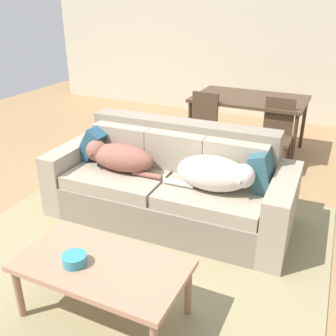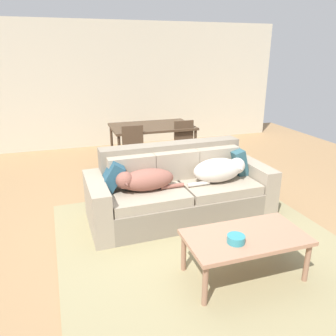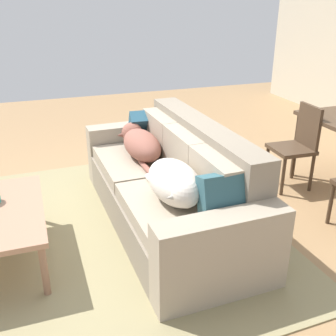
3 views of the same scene
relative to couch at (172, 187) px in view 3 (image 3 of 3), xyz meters
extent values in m
plane|color=#9B774E|center=(-0.24, -0.16, -0.35)|extent=(10.00, 10.00, 0.00)
cube|color=#91865E|center=(0.00, -0.85, -0.34)|extent=(3.21, 3.35, 0.01)
cube|color=gray|center=(0.00, -0.06, -0.17)|extent=(1.95, 1.01, 0.35)
cube|color=gray|center=(-0.48, -0.08, 0.07)|extent=(0.96, 0.94, 0.12)
cube|color=gray|center=(0.48, -0.05, 0.07)|extent=(0.96, 0.94, 0.12)
cube|color=gray|center=(-0.01, 0.29, 0.35)|extent=(1.93, 0.29, 0.44)
cube|color=gray|center=(-0.60, 0.09, 0.31)|extent=(0.60, 0.18, 0.37)
cube|color=gray|center=(0.00, 0.10, 0.31)|extent=(0.60, 0.18, 0.37)
cube|color=gray|center=(0.59, 0.12, 0.31)|extent=(0.60, 0.18, 0.37)
cube|color=gray|center=(-1.07, -0.09, -0.03)|extent=(0.24, 0.96, 0.63)
cube|color=gray|center=(1.07, -0.03, -0.03)|extent=(0.24, 0.96, 0.63)
ellipsoid|color=brown|center=(-0.46, -0.14, 0.26)|extent=(0.67, 0.33, 0.26)
sphere|color=brown|center=(-0.74, -0.17, 0.30)|extent=(0.21, 0.21, 0.21)
cone|color=brown|center=(-0.74, -0.26, 0.28)|extent=(0.10, 0.12, 0.10)
cylinder|color=brown|center=(-0.16, -0.20, 0.16)|extent=(0.30, 0.06, 0.05)
ellipsoid|color=beige|center=(0.47, -0.15, 0.28)|extent=(0.66, 0.38, 0.31)
sphere|color=beige|center=(0.74, -0.16, 0.32)|extent=(0.21, 0.21, 0.21)
cone|color=#A1998E|center=(0.74, -0.25, 0.31)|extent=(0.10, 0.12, 0.09)
cylinder|color=beige|center=(0.18, -0.23, 0.16)|extent=(0.29, 0.06, 0.05)
cube|color=#244D62|center=(-0.87, 0.03, 0.29)|extent=(0.35, 0.39, 0.40)
cube|color=#2D545E|center=(0.86, 0.08, 0.29)|extent=(0.24, 0.36, 0.39)
cube|color=#AC7B5F|center=(0.15, -1.42, 0.08)|extent=(1.13, 0.61, 0.04)
cylinder|color=#926850|center=(-0.37, -1.16, -0.14)|extent=(0.05, 0.05, 0.41)
cylinder|color=#926850|center=(0.67, -1.16, -0.14)|extent=(0.05, 0.05, 0.41)
cylinder|color=#3D2D1F|center=(-0.48, 1.66, 0.02)|extent=(0.05, 0.05, 0.73)
cube|color=#483525|center=(-0.26, 1.44, 0.09)|extent=(0.42, 0.42, 0.04)
cube|color=#483525|center=(-0.25, 1.62, 0.33)|extent=(0.36, 0.05, 0.44)
cylinder|color=#413021|center=(-0.44, 1.28, -0.14)|extent=(0.04, 0.04, 0.41)
cylinder|color=#413021|center=(-0.10, 1.26, -0.14)|extent=(0.04, 0.04, 0.41)
cylinder|color=#413021|center=(-0.42, 1.62, -0.14)|extent=(0.04, 0.04, 0.41)
cylinder|color=#413021|center=(-0.08, 1.60, -0.14)|extent=(0.04, 0.04, 0.41)
cylinder|color=#413021|center=(0.53, 1.33, -0.14)|extent=(0.04, 0.04, 0.40)
camera|label=1|loc=(1.42, -3.09, 1.72)|focal=41.34mm
camera|label=2|loc=(-1.37, -3.76, 1.72)|focal=35.42mm
camera|label=3|loc=(3.05, -1.11, 1.59)|focal=42.89mm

